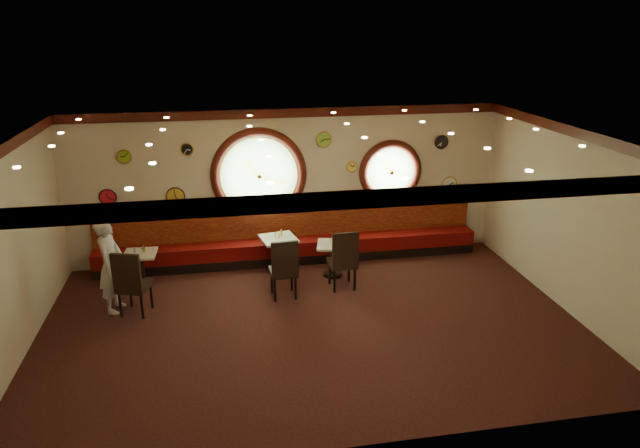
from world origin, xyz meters
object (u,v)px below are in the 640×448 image
Objects in this scene: table_c at (333,256)px; condiment_c_salt at (331,240)px; condiment_b_bottle at (281,232)px; waiter at (111,265)px; condiment_b_salt at (275,234)px; table_b at (279,250)px; chair_a at (130,280)px; chair_b at (284,265)px; table_a at (141,265)px; condiment_c_pepper at (335,242)px; condiment_a_pepper at (142,251)px; condiment_a_salt at (135,251)px; condiment_b_pepper at (279,236)px; chair_c at (344,256)px; condiment_c_bottle at (335,239)px; condiment_a_bottle at (144,248)px.

condiment_c_salt is at bearing 116.75° from table_c.
condiment_c_salt is 0.73× the size of condiment_b_bottle.
waiter reaches higher than table_c.
condiment_b_salt is at bearing -167.51° from condiment_b_bottle.
condiment_b_bottle reaches higher than table_b.
chair_b is at bearing 21.89° from chair_a.
condiment_c_pepper is at bearing -4.68° from table_a.
condiment_c_pepper is at bearing 31.95° from chair_b.
condiment_c_pepper reaches higher than condiment_a_pepper.
waiter is (-0.35, 0.29, 0.18)m from chair_a.
table_b is 2.78m from condiment_a_salt.
condiment_c_pepper is (1.06, -0.39, -0.07)m from condiment_b_pepper.
condiment_c_salt is at bearing -2.82° from table_a.
waiter reaches higher than condiment_b_salt.
chair_c is 4.15m from waiter.
chair_b reaches higher than condiment_a_pepper.
table_b is at bearing 2.16° from condiment_a_salt.
waiter is at bearing -110.34° from table_a.
condiment_b_bottle reaches higher than condiment_c_bottle.
chair_a is 1.23m from condiment_a_pepper.
condiment_a_pepper is 3.72m from condiment_c_bottle.
chair_b is 1.30m from condiment_b_bottle.
condiment_a_salt is (-0.09, 0.01, 0.29)m from table_a.
condiment_b_pepper is 1.12m from condiment_c_bottle.
condiment_a_salt is 3.87m from condiment_c_bottle.
waiter is at bearing 178.20° from chair_c.
chair_a is at bearing -151.87° from condiment_b_bottle.
condiment_a_salt is (-2.73, 1.09, 0.04)m from chair_b.
chair_c is at bearing -42.23° from condiment_b_pepper.
chair_b is 7.16× the size of condiment_c_salt.
condiment_a_pepper is at bearing 164.10° from chair_c.
chair_b reaches higher than condiment_c_bottle.
table_a is at bearing 177.18° from condiment_c_salt.
table_a is at bearing 175.32° from condiment_c_pepper.
condiment_b_salt reaches higher than condiment_a_bottle.
chair_c is 8.33× the size of condiment_a_salt.
table_a is 6.97× the size of condiment_c_pepper.
condiment_a_bottle is at bearing 176.59° from condiment_c_salt.
condiment_c_pepper is 0.64× the size of condiment_a_bottle.
condiment_b_pepper is (0.01, -0.03, 0.33)m from table_b.
chair_b is 0.97× the size of chair_c.
condiment_a_salt is at bearing 176.87° from condiment_c_bottle.
condiment_a_salt is at bearing 155.43° from chair_b.
table_b is at bearing 3.18° from condiment_a_pepper.
chair_b is at bearing -21.68° from condiment_a_salt.
chair_c reaches higher than table_a.
condiment_c_salt is 1.06× the size of condiment_c_pepper.
condiment_b_salt is 0.95× the size of condiment_a_pepper.
condiment_a_pepper is 0.06× the size of waiter.
chair_b is at bearing -23.42° from condiment_a_bottle.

